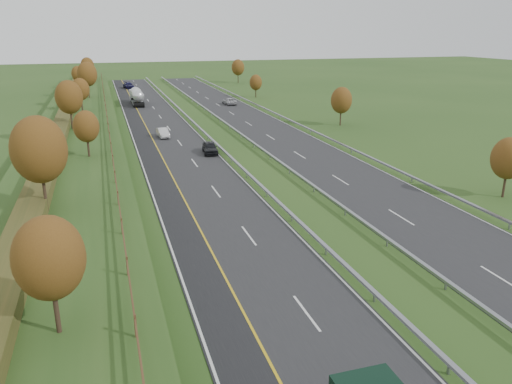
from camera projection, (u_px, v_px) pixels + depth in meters
ground at (231, 146)px, 70.98m from camera, size 400.00×400.00×0.00m
near_carriageway at (170, 142)px, 73.28m from camera, size 10.50×200.00×0.04m
far_carriageway at (276, 135)px, 77.89m from camera, size 10.50×200.00×0.04m
hard_shoulder at (144, 144)px, 72.24m from camera, size 3.00×200.00×0.04m
lane_markings at (213, 139)px, 74.95m from camera, size 26.75×200.00×0.01m
embankment_left at (76, 141)px, 69.35m from camera, size 12.00×200.00×2.00m
hedge_left at (59, 131)px, 68.31m from camera, size 2.20×180.00×1.10m
fence_left at (109, 128)px, 69.70m from camera, size 0.12×189.06×1.20m
median_barrier_near at (208, 136)px, 74.69m from camera, size 0.32×200.00×0.71m
median_barrier_far at (241, 134)px, 76.12m from camera, size 0.32×200.00×0.71m
outer_barrier_far at (310, 130)px, 79.33m from camera, size 0.32×200.00×0.71m
trees_left at (73, 106)px, 64.72m from camera, size 6.64×164.30×7.66m
trees_far at (290, 86)px, 106.84m from camera, size 8.45×118.60×7.12m
road_tanker at (137, 96)px, 109.65m from camera, size 2.40×11.22×3.46m
car_dark_near at (210, 148)px, 66.39m from camera, size 2.27×4.72×1.56m
car_silver_mid at (163, 133)px, 76.37m from camera, size 1.72×4.27×1.38m
car_small_far at (128, 85)px, 140.00m from camera, size 3.00×5.94×1.65m
car_oncoming at (229, 101)px, 109.81m from camera, size 2.47×5.08×1.39m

